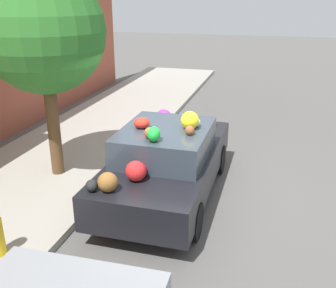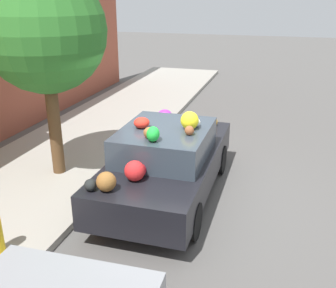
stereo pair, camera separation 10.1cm
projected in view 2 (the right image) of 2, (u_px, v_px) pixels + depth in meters
The scene contains 4 objects.
ground_plane at pixel (167, 194), 7.30m from camera, with size 60.00×60.00×0.00m, color #565451.
sidewalk_curb at pixel (40, 174), 7.99m from camera, with size 24.00×3.20×0.12m.
street_tree at pixel (44, 32), 6.96m from camera, with size 2.24×2.24×3.87m.
art_car at pixel (167, 160), 7.01m from camera, with size 3.95×1.70×1.65m.
Camera 2 is at (-6.20, -1.85, 3.50)m, focal length 42.00 mm.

